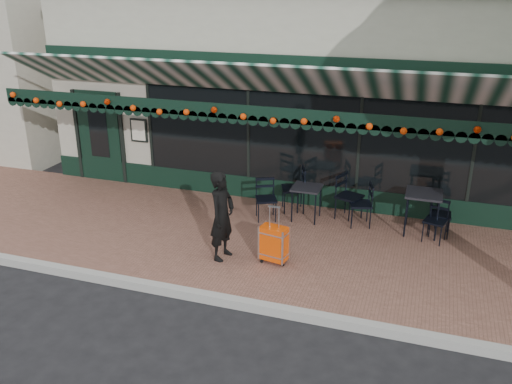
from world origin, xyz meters
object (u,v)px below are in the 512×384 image
(suitcase, at_px, (274,244))
(chair_b_left, at_px, (293,189))
(chair_a_left, at_px, (360,205))
(chair_b_front, at_px, (266,200))
(cafe_table_b, at_px, (307,190))
(chair_a_right, at_px, (440,215))
(chair_a_front, at_px, (435,221))
(chair_b_right, at_px, (349,197))
(cafe_table_a, at_px, (424,197))
(woman, at_px, (222,216))

(suitcase, xyz_separation_m, chair_b_left, (-0.27, 2.33, 0.14))
(suitcase, height_order, chair_b_left, suitcase)
(chair_a_left, height_order, chair_b_front, chair_a_left)
(cafe_table_b, relative_size, chair_a_left, 0.80)
(chair_a_right, height_order, chair_a_front, chair_a_right)
(suitcase, relative_size, chair_b_right, 1.09)
(chair_a_right, bearing_deg, cafe_table_a, 93.17)
(woman, height_order, suitcase, woman)
(cafe_table_b, bearing_deg, woman, -115.84)
(chair_a_right, height_order, chair_b_right, chair_b_right)
(suitcase, bearing_deg, chair_a_left, 70.55)
(cafe_table_b, height_order, chair_a_left, chair_a_left)
(suitcase, bearing_deg, chair_b_left, 107.61)
(chair_a_front, distance_m, chair_b_right, 1.78)
(suitcase, xyz_separation_m, cafe_table_b, (0.10, 1.98, 0.29))
(chair_b_right, bearing_deg, chair_b_left, 108.45)
(chair_b_right, distance_m, chair_b_front, 1.70)
(woman, distance_m, chair_b_left, 2.54)
(suitcase, relative_size, cafe_table_a, 1.25)
(cafe_table_b, distance_m, chair_b_front, 0.85)
(woman, relative_size, chair_a_right, 1.94)
(chair_a_right, relative_size, chair_b_left, 0.84)
(chair_a_left, bearing_deg, chair_a_front, 62.74)
(woman, distance_m, chair_b_front, 1.88)
(woman, height_order, chair_a_left, woman)
(chair_a_front, height_order, chair_b_right, chair_b_right)
(suitcase, bearing_deg, chair_a_right, 48.33)
(woman, xyz_separation_m, chair_a_right, (3.62, 2.17, -0.39))
(chair_a_left, distance_m, chair_b_front, 1.90)
(chair_a_right, xyz_separation_m, chair_b_right, (-1.78, 0.20, 0.07))
(chair_a_left, bearing_deg, cafe_table_b, -104.00)
(chair_a_right, relative_size, chair_b_front, 0.96)
(cafe_table_a, bearing_deg, chair_b_left, 173.86)
(suitcase, bearing_deg, chair_b_front, 122.66)
(cafe_table_b, height_order, chair_b_front, chair_b_front)
(chair_a_right, height_order, chair_b_left, chair_b_left)
(chair_a_front, bearing_deg, cafe_table_a, 146.67)
(cafe_table_a, relative_size, chair_a_right, 1.02)
(chair_a_left, xyz_separation_m, chair_a_right, (1.52, 0.04, -0.03))
(chair_b_left, bearing_deg, cafe_table_a, 62.80)
(chair_b_front, bearing_deg, suitcase, -93.21)
(cafe_table_b, bearing_deg, suitcase, -92.97)
(suitcase, relative_size, cafe_table_b, 1.48)
(woman, height_order, cafe_table_a, woman)
(cafe_table_a, relative_size, chair_b_right, 0.87)
(suitcase, xyz_separation_m, cafe_table_a, (2.37, 2.04, 0.40))
(suitcase, bearing_deg, chair_a_front, 44.62)
(chair_b_left, xyz_separation_m, chair_b_front, (-0.41, -0.61, -0.06))
(cafe_table_a, distance_m, chair_b_left, 2.67)
(woman, height_order, chair_b_left, woman)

